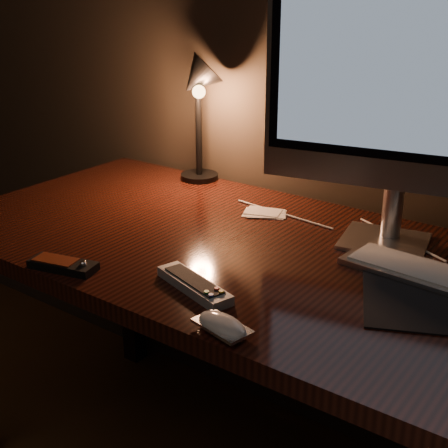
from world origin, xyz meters
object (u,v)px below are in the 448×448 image
Objects in this scene: desk at (277,289)px; media_remote at (63,265)px; mouse at (222,327)px; tv_remote at (194,285)px; monitor at (399,84)px; desk_lamp at (198,97)px.

media_remote is (-0.28, -0.40, 0.14)m from desk.
tv_remote is at bearing 157.90° from mouse.
media_remote is (-0.49, -0.52, -0.35)m from monitor.
tv_remote reaches higher than desk.
desk is at bearing 106.82° from tv_remote.
mouse is (0.13, -0.41, 0.14)m from desk.
desk is at bearing 120.77° from mouse.
desk_lamp is (-0.13, 0.63, 0.25)m from media_remote.
monitor reaches higher than mouse.
media_remote is 0.77× the size of tv_remote.
desk is 0.61m from desk_lamp.
desk is 0.51m from media_remote.
mouse is (-0.07, -0.53, -0.35)m from monitor.
mouse is at bearing -71.66° from desk.
desk_lamp is (-0.41, 0.54, 0.25)m from tv_remote.
monitor reaches higher than tv_remote.
mouse is 0.88m from desk_lamp.
desk_lamp reaches higher than tv_remote.
tv_remote is (0.28, 0.09, 0.00)m from media_remote.
desk_lamp is at bearing 158.71° from monitor.
tv_remote is at bearing 3.37° from media_remote.
tv_remote is 0.72m from desk_lamp.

